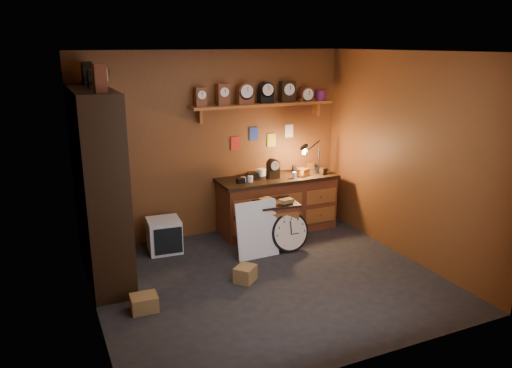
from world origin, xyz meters
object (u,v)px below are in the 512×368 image
object	(u,v)px
shelving_unit	(96,178)
low_cabinet	(276,222)
workbench	(277,201)
big_round_clock	(290,232)

from	to	relation	value
shelving_unit	low_cabinet	bearing A→B (deg)	-1.10
workbench	big_round_clock	bearing A→B (deg)	-104.57
low_cabinet	workbench	bearing A→B (deg)	66.99
workbench	low_cabinet	world-z (taller)	workbench
shelving_unit	big_round_clock	world-z (taller)	shelving_unit
workbench	big_round_clock	distance (m)	0.84
big_round_clock	low_cabinet	bearing A→B (deg)	109.54
shelving_unit	workbench	world-z (taller)	shelving_unit
shelving_unit	low_cabinet	world-z (taller)	shelving_unit
big_round_clock	workbench	bearing A→B (deg)	75.43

